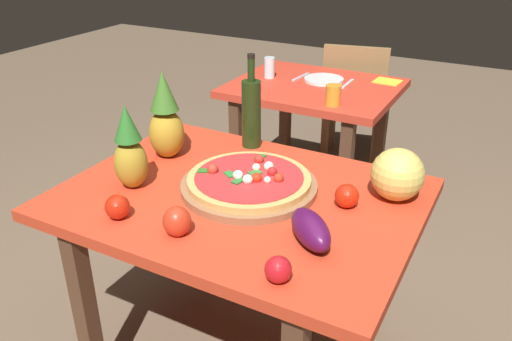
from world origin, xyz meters
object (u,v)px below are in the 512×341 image
object	(u,v)px
display_table	(240,217)
tomato_at_corner	(415,174)
wine_bottle	(251,112)
drinking_glass_juice	(333,95)
melon	(397,174)
tomato_beside_pepper	(278,269)
tomato_by_bottle	(347,196)
napkin_folded	(387,81)
background_table	(313,106)
eggplant	(311,229)
pizza_board	(249,186)
bell_pepper	(177,221)
pineapple_left	(166,120)
tomato_near_board	(117,207)
pineapple_right	(130,151)
fork_utensil	(301,77)
dining_chair	(354,99)
knife_utensil	(348,84)
pizza	(249,179)
dinner_plate	(324,80)
drinking_glass_water	(269,68)

from	to	relation	value
display_table	tomato_at_corner	xyz separation A→B (m)	(0.50, 0.36, 0.12)
wine_bottle	drinking_glass_juice	world-z (taller)	wine_bottle
melon	tomato_beside_pepper	world-z (taller)	melon
tomato_by_bottle	napkin_folded	xyz separation A→B (m)	(-0.26, 1.41, -0.04)
background_table	eggplant	xyz separation A→B (m)	(0.57, -1.42, 0.17)
pizza_board	eggplant	size ratio (longest dim) A/B	2.34
melon	bell_pepper	bearing A→B (deg)	-134.53
pineapple_left	tomato_at_corner	xyz separation A→B (m)	(0.89, 0.23, -0.12)
tomato_near_board	napkin_folded	xyz separation A→B (m)	(0.34, 1.81, -0.04)
pineapple_right	fork_utensil	bearing A→B (deg)	90.86
display_table	pineapple_left	distance (m)	0.48
dining_chair	knife_utensil	bearing A→B (deg)	90.20
background_table	wine_bottle	world-z (taller)	wine_bottle
background_table	dining_chair	distance (m)	0.61
wine_bottle	pineapple_right	size ratio (longest dim) A/B	1.27
pizza	knife_utensil	world-z (taller)	pizza
melon	dinner_plate	world-z (taller)	melon
pizza	drinking_glass_juice	world-z (taller)	drinking_glass_juice
bell_pepper	napkin_folded	xyz separation A→B (m)	(0.13, 1.80, -0.04)
pizza	tomato_at_corner	distance (m)	0.58
tomato_at_corner	eggplant	bearing A→B (deg)	-108.79
napkin_folded	melon	bearing A→B (deg)	-73.50
dining_chair	tomato_near_board	bearing A→B (deg)	76.48
drinking_glass_water	fork_utensil	distance (m)	0.19
dining_chair	napkin_folded	xyz separation A→B (m)	(0.29, -0.35, 0.25)
pineapple_right	tomato_at_corner	distance (m)	0.99
pizza_board	drinking_glass_water	world-z (taller)	drinking_glass_water
bell_pepper	pineapple_left	bearing A→B (deg)	129.61
display_table	dining_chair	world-z (taller)	dining_chair
background_table	pineapple_right	bearing A→B (deg)	-94.06
napkin_folded	tomato_at_corner	bearing A→B (deg)	-70.14
pizza_board	bell_pepper	world-z (taller)	bell_pepper
display_table	pizza	bearing A→B (deg)	73.42
pizza_board	tomato_beside_pepper	xyz separation A→B (m)	(0.30, -0.40, 0.02)
display_table	tomato_at_corner	distance (m)	0.63
drinking_glass_juice	knife_utensil	size ratio (longest dim) A/B	0.56
eggplant	tomato_at_corner	size ratio (longest dim) A/B	3.09
pizza	pineapple_left	world-z (taller)	pineapple_left
bell_pepper	tomato_near_board	distance (m)	0.22
napkin_folded	knife_utensil	bearing A→B (deg)	-140.39
wine_bottle	pineapple_right	distance (m)	0.54
dining_chair	knife_utensil	distance (m)	0.57
wine_bottle	fork_utensil	bearing A→B (deg)	102.30
display_table	pineapple_right	size ratio (longest dim) A/B	3.98
wine_bottle	tomato_near_board	bearing A→B (deg)	-98.05
pineapple_left	dinner_plate	world-z (taller)	pineapple_left
pizza_board	eggplant	world-z (taller)	eggplant
pizza_board	fork_utensil	distance (m)	1.37
pineapple_right	napkin_folded	distance (m)	1.69
pineapple_left	eggplant	distance (m)	0.78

